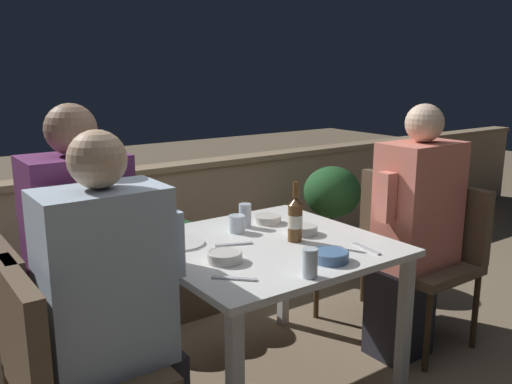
{
  "coord_description": "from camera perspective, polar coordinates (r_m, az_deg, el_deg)",
  "views": [
    {
      "loc": [
        -1.39,
        -1.85,
        1.47
      ],
      "look_at": [
        0.0,
        0.07,
        0.92
      ],
      "focal_mm": 38.0,
      "sensor_mm": 36.0,
      "label": 1
    }
  ],
  "objects": [
    {
      "name": "bowl_1",
      "position": [
        2.74,
        1.28,
        -2.82
      ],
      "size": [
        0.13,
        0.13,
        0.04
      ],
      "color": "beige",
      "rests_on": "dining_table"
    },
    {
      "name": "bowl_3",
      "position": [
        2.2,
        -3.31,
        -6.75
      ],
      "size": [
        0.14,
        0.14,
        0.04
      ],
      "color": "beige",
      "rests_on": "dining_table"
    },
    {
      "name": "person_coral_top",
      "position": [
        2.88,
        16.2,
        -4.04
      ],
      "size": [
        0.49,
        0.26,
        1.3
      ],
      "color": "#282833",
      "rests_on": "ground_plane"
    },
    {
      "name": "glass_cup_1",
      "position": [
        2.58,
        -2.03,
        -3.37
      ],
      "size": [
        0.08,
        0.08,
        0.08
      ],
      "color": "silver",
      "rests_on": "dining_table"
    },
    {
      "name": "chair_left_near",
      "position": [
        1.96,
        -19.88,
        -16.54
      ],
      "size": [
        0.47,
        0.46,
        0.86
      ],
      "color": "brown",
      "rests_on": "ground_plane"
    },
    {
      "name": "fork_0",
      "position": [
        2.41,
        -2.36,
        -5.51
      ],
      "size": [
        0.17,
        0.08,
        0.01
      ],
      "color": "silver",
      "rests_on": "dining_table"
    },
    {
      "name": "planter_hedge",
      "position": [
        3.27,
        -11.06,
        -7.77
      ],
      "size": [
        0.73,
        0.47,
        0.58
      ],
      "color": "brown",
      "rests_on": "ground_plane"
    },
    {
      "name": "bowl_0",
      "position": [
        2.57,
        4.97,
        -3.88
      ],
      "size": [
        0.13,
        0.13,
        0.04
      ],
      "color": "beige",
      "rests_on": "dining_table"
    },
    {
      "name": "chair_left_far",
      "position": [
        2.24,
        -21.7,
        -12.78
      ],
      "size": [
        0.47,
        0.46,
        0.86
      ],
      "color": "brown",
      "rests_on": "ground_plane"
    },
    {
      "name": "plate_0",
      "position": [
        2.44,
        -7.97,
        -5.36
      ],
      "size": [
        0.22,
        0.22,
        0.01
      ],
      "color": "white",
      "rests_on": "dining_table"
    },
    {
      "name": "dining_table",
      "position": [
        2.46,
        0.99,
        -7.14
      ],
      "size": [
        1.01,
        0.97,
        0.7
      ],
      "color": "white",
      "rests_on": "ground_plane"
    },
    {
      "name": "fork_2",
      "position": [
        2.4,
        11.54,
        -5.85
      ],
      "size": [
        0.04,
        0.17,
        0.01
      ],
      "color": "silver",
      "rests_on": "dining_table"
    },
    {
      "name": "chair_right_near",
      "position": [
        3.07,
        18.36,
        -5.56
      ],
      "size": [
        0.47,
        0.46,
        0.86
      ],
      "color": "brown",
      "rests_on": "ground_plane"
    },
    {
      "name": "parapet_wall",
      "position": [
        3.79,
        -12.88,
        -3.57
      ],
      "size": [
        9.0,
        0.18,
        0.81
      ],
      "color": "tan",
      "rests_on": "ground_plane"
    },
    {
      "name": "bowl_2",
      "position": [
        2.23,
        7.82,
        -6.62
      ],
      "size": [
        0.15,
        0.15,
        0.04
      ],
      "color": "#4C709E",
      "rests_on": "dining_table"
    },
    {
      "name": "fork_1",
      "position": [
        2.03,
        -2.34,
        -9.09
      ],
      "size": [
        0.13,
        0.13,
        0.01
      ],
      "color": "silver",
      "rests_on": "dining_table"
    },
    {
      "name": "potted_plant",
      "position": [
        3.85,
        7.96,
        -1.86
      ],
      "size": [
        0.4,
        0.4,
        0.8
      ],
      "color": "#B2A899",
      "rests_on": "ground_plane"
    },
    {
      "name": "person_blue_shirt",
      "position": [
        1.96,
        -14.44,
        -12.38
      ],
      "size": [
        0.49,
        0.26,
        1.28
      ],
      "color": "#282833",
      "rests_on": "ground_plane"
    },
    {
      "name": "glass_cup_2",
      "position": [
        2.66,
        -1.16,
        -2.48
      ],
      "size": [
        0.06,
        0.06,
        0.12
      ],
      "color": "silver",
      "rests_on": "dining_table"
    },
    {
      "name": "chair_right_far",
      "position": [
        3.25,
        12.84,
        -4.18
      ],
      "size": [
        0.47,
        0.46,
        0.86
      ],
      "color": "brown",
      "rests_on": "ground_plane"
    },
    {
      "name": "glass_cup_0",
      "position": [
        2.04,
        5.67,
        -7.44
      ],
      "size": [
        0.06,
        0.06,
        0.11
      ],
      "color": "silver",
      "rests_on": "dining_table"
    },
    {
      "name": "person_purple_stripe",
      "position": [
        2.23,
        -17.1,
        -8.29
      ],
      "size": [
        0.47,
        0.26,
        1.35
      ],
      "color": "#282833",
      "rests_on": "ground_plane"
    },
    {
      "name": "ground_plane",
      "position": [
        2.74,
        0.94,
        -19.45
      ],
      "size": [
        16.0,
        16.0,
        0.0
      ],
      "primitive_type": "plane",
      "color": "#847056"
    },
    {
      "name": "beer_bottle",
      "position": [
        2.44,
        4.14,
        -2.83
      ],
      "size": [
        0.07,
        0.07,
        0.27
      ],
      "color": "brown",
      "rests_on": "dining_table"
    }
  ]
}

